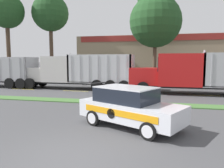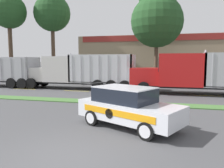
{
  "view_description": "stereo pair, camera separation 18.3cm",
  "coord_description": "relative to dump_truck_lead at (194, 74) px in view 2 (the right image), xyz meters",
  "views": [
    {
      "loc": [
        2.49,
        -5.53,
        2.75
      ],
      "look_at": [
        -0.68,
        7.96,
        1.24
      ],
      "focal_mm": 35.0,
      "sensor_mm": 36.0,
      "label": 1
    },
    {
      "loc": [
        2.67,
        -5.48,
        2.75
      ],
      "look_at": [
        -0.68,
        7.96,
        1.24
      ],
      "focal_mm": 35.0,
      "sensor_mm": 36.0,
      "label": 2
    }
  ],
  "objects": [
    {
      "name": "tree_behind_right",
      "position": [
        -22.5,
        6.69,
        7.86
      ],
      "size": [
        4.48,
        4.48,
        12.52
      ],
      "color": "brown",
      "rests_on": "ground_plane"
    },
    {
      "name": "centre_line_2",
      "position": [
        -15.42,
        -0.51,
        -1.66
      ],
      "size": [
        2.4,
        0.14,
        0.01
      ],
      "primitive_type": "cube",
      "color": "yellow",
      "rests_on": "ground_plane"
    },
    {
      "name": "dump_truck_lead",
      "position": [
        0.0,
        0.0,
        0.0
      ],
      "size": [
        12.77,
        2.86,
        3.53
      ],
      "color": "black",
      "rests_on": "ground_plane"
    },
    {
      "name": "centre_line_4",
      "position": [
        -4.62,
        -0.51,
        -1.66
      ],
      "size": [
        2.4,
        0.14,
        0.01
      ],
      "primitive_type": "cube",
      "color": "yellow",
      "rests_on": "ground_plane"
    },
    {
      "name": "tree_behind_centre",
      "position": [
        -3.4,
        7.32,
        6.1
      ],
      "size": [
        5.94,
        5.94,
        11.63
      ],
      "color": "brown",
      "rests_on": "ground_plane"
    },
    {
      "name": "dump_truck_trail",
      "position": [
        -11.38,
        0.87,
        -0.08
      ],
      "size": [
        11.09,
        2.67,
        3.41
      ],
      "color": "black",
      "rests_on": "ground_plane"
    },
    {
      "name": "grass_verge",
      "position": [
        -4.89,
        -5.12,
        -1.64
      ],
      "size": [
        120.0,
        1.21,
        0.06
      ],
      "primitive_type": "cube",
      "color": "#477538",
      "rests_on": "ground_plane"
    },
    {
      "name": "tree_behind_left",
      "position": [
        -17.74,
        9.46,
        8.01
      ],
      "size": [
        5.0,
        5.0,
        12.99
      ],
      "color": "brown",
      "rests_on": "ground_plane"
    },
    {
      "name": "ground_plane",
      "position": [
        -4.89,
        -13.17,
        -1.67
      ],
      "size": [
        600.0,
        600.0,
        0.0
      ],
      "primitive_type": "plane",
      "color": "#474749"
    },
    {
      "name": "rally_car",
      "position": [
        -3.72,
        -9.9,
        -0.81
      ],
      "size": [
        4.66,
        3.53,
        1.69
      ],
      "color": "silver",
      "rests_on": "ground_plane"
    },
    {
      "name": "centre_line_3",
      "position": [
        -10.02,
        -0.51,
        -1.66
      ],
      "size": [
        2.4,
        0.14,
        0.01
      ],
      "primitive_type": "cube",
      "color": "yellow",
      "rests_on": "ground_plane"
    },
    {
      "name": "centre_line_5",
      "position": [
        0.78,
        -0.51,
        -1.66
      ],
      "size": [
        2.4,
        0.14,
        0.01
      ],
      "primitive_type": "cube",
      "color": "yellow",
      "rests_on": "ground_plane"
    },
    {
      "name": "store_building_backdrop",
      "position": [
        -0.33,
        17.7,
        1.45
      ],
      "size": [
        29.08,
        12.1,
        6.22
      ],
      "color": "#9E896B",
      "rests_on": "ground_plane"
    }
  ]
}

